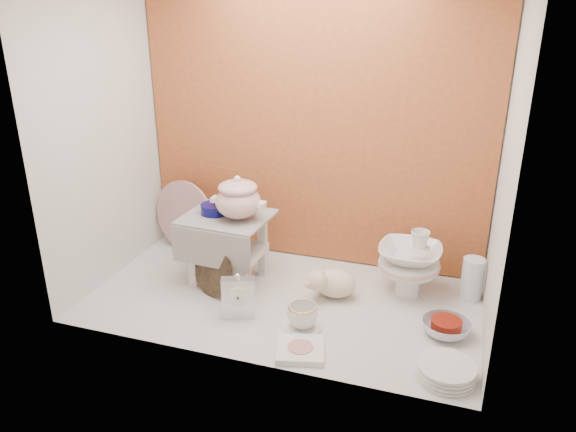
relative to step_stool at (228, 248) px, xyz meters
name	(u,v)px	position (x,y,z in m)	size (l,w,h in m)	color
ground	(283,299)	(0.32, -0.10, -0.17)	(1.80, 1.80, 0.00)	silver
niche_shell	(295,95)	(0.32, 0.08, 0.76)	(1.86, 1.03, 1.53)	#B75D2D
step_stool	(228,248)	(0.00, 0.00, 0.00)	(0.41, 0.35, 0.35)	silver
soup_tureen	(238,197)	(0.07, -0.01, 0.28)	(0.26, 0.26, 0.22)	white
cobalt_bowl	(214,209)	(-0.07, 0.01, 0.20)	(0.13, 0.13, 0.05)	#0C0B53
floral_platter	(185,216)	(-0.37, 0.25, 0.03)	(0.40, 0.05, 0.40)	silver
blue_white_vase	(210,240)	(-0.20, 0.20, -0.06)	(0.21, 0.21, 0.22)	silver
lacquer_tray	(212,270)	(-0.01, -0.16, -0.04)	(0.27, 0.06, 0.27)	black
mantel_clock	(238,296)	(0.18, -0.30, -0.07)	(0.15, 0.05, 0.21)	silver
plush_pig	(335,283)	(0.54, 0.00, -0.10)	(0.26, 0.18, 0.15)	beige
teacup_saucer	(303,327)	(0.48, -0.30, -0.17)	(0.16, 0.16, 0.01)	white
gold_rim_teacup	(303,316)	(0.48, -0.30, -0.11)	(0.13, 0.13, 0.10)	white
lattice_dish	(300,350)	(0.52, -0.47, -0.16)	(0.19, 0.19, 0.03)	white
dinner_plate_stack	(446,371)	(1.09, -0.45, -0.14)	(0.23, 0.23, 0.06)	white
crystal_bowl	(446,328)	(1.07, -0.16, -0.14)	(0.20, 0.20, 0.06)	silver
clear_glass_vase	(472,279)	(1.16, 0.19, -0.07)	(0.10, 0.10, 0.20)	silver
porcelain_tower	(409,262)	(0.87, 0.15, -0.01)	(0.29, 0.29, 0.34)	white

